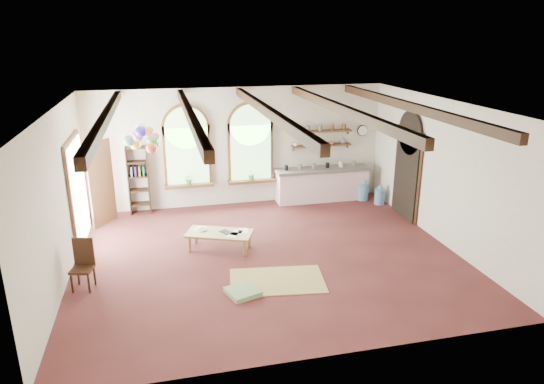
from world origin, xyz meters
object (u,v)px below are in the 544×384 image
object	(u,v)px
side_chair	(83,275)
balloon_cluster	(144,138)
coffee_table	(219,234)
kitchen_counter	(322,184)

from	to	relation	value
side_chair	balloon_cluster	distance (m)	3.29
coffee_table	balloon_cluster	size ratio (longest dim) A/B	1.35
side_chair	balloon_cluster	world-z (taller)	balloon_cluster
side_chair	coffee_table	bearing A→B (deg)	22.66
coffee_table	kitchen_counter	bearing A→B (deg)	38.91
balloon_cluster	kitchen_counter	bearing A→B (deg)	17.53
kitchen_counter	balloon_cluster	bearing A→B (deg)	-162.47
kitchen_counter	balloon_cluster	world-z (taller)	balloon_cluster
coffee_table	side_chair	bearing A→B (deg)	-157.34
side_chair	balloon_cluster	xyz separation A→B (m)	(1.24, 2.26, 2.05)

